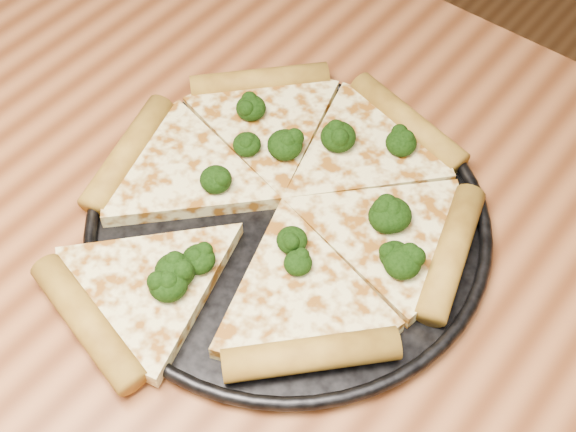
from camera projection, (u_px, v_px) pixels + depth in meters
The scene contains 4 objects.
dining_table at pixel (257, 390), 0.70m from camera, with size 1.20×0.90×0.75m.
pizza_pan at pixel (288, 222), 0.69m from camera, with size 0.35×0.35×0.02m.
pizza at pixel (276, 204), 0.69m from camera, with size 0.35×0.39×0.03m.
broccoli_florets at pixel (301, 205), 0.67m from camera, with size 0.23×0.27×0.03m.
Camera 1 is at (0.21, -0.22, 1.31)m, focal length 50.25 mm.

